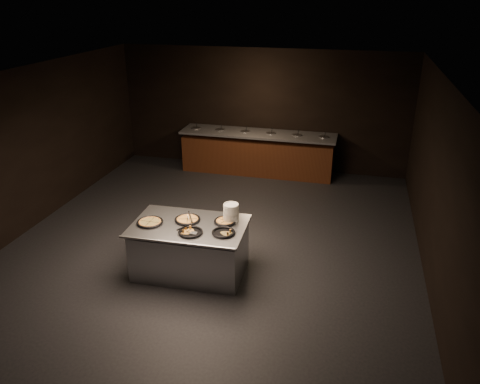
{
  "coord_description": "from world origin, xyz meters",
  "views": [
    {
      "loc": [
        2.22,
        -6.94,
        4.12
      ],
      "look_at": [
        0.39,
        0.3,
        0.88
      ],
      "focal_mm": 35.0,
      "sensor_mm": 36.0,
      "label": 1
    }
  ],
  "objects": [
    {
      "name": "server_left",
      "position": [
        -0.12,
        -0.87,
        0.9
      ],
      "size": [
        0.24,
        0.26,
        0.16
      ],
      "rotation": [
        0.0,
        0.0,
        2.34
      ],
      "color": "silver",
      "rests_on": "serving_counter"
    },
    {
      "name": "salad_bar",
      "position": [
        0.0,
        3.56,
        0.44
      ],
      "size": [
        3.7,
        0.83,
        1.18
      ],
      "color": "#562914",
      "rests_on": "ground"
    },
    {
      "name": "plate_stack",
      "position": [
        0.5,
        -0.71,
        0.97
      ],
      "size": [
        0.24,
        0.24,
        0.28
      ],
      "primitive_type": "cylinder",
      "color": "silver",
      "rests_on": "serving_counter"
    },
    {
      "name": "room",
      "position": [
        0.0,
        0.0,
        1.45
      ],
      "size": [
        7.02,
        8.02,
        2.92
      ],
      "color": "black",
      "rests_on": "ground"
    },
    {
      "name": "server_right",
      "position": [
        -0.03,
        -1.27,
        0.9
      ],
      "size": [
        0.31,
        0.1,
        0.15
      ],
      "rotation": [
        0.0,
        0.0,
        0.09
      ],
      "color": "silver",
      "rests_on": "serving_counter"
    },
    {
      "name": "pan_veggie_slices",
      "position": [
        0.5,
        -1.13,
        0.85
      ],
      "size": [
        0.35,
        0.35,
        0.04
      ],
      "rotation": [
        0.0,
        0.0,
        -0.7
      ],
      "color": "black",
      "rests_on": "serving_counter"
    },
    {
      "name": "pan_cheese_slices_b",
      "position": [
        0.03,
        -1.24,
        0.85
      ],
      "size": [
        0.37,
        0.37,
        0.04
      ],
      "rotation": [
        0.0,
        0.0,
        1.86
      ],
      "color": "black",
      "rests_on": "serving_counter"
    },
    {
      "name": "pan_cheese_slices_a",
      "position": [
        0.43,
        -0.78,
        0.85
      ],
      "size": [
        0.35,
        0.35,
        0.04
      ],
      "rotation": [
        0.0,
        0.0,
        1.22
      ],
      "color": "black",
      "rests_on": "serving_counter"
    },
    {
      "name": "pan_cheese_whole",
      "position": [
        -0.16,
        -0.86,
        0.85
      ],
      "size": [
        0.4,
        0.4,
        0.04
      ],
      "rotation": [
        0.0,
        0.0,
        0.29
      ],
      "color": "black",
      "rests_on": "serving_counter"
    },
    {
      "name": "serving_counter",
      "position": [
        -0.09,
        -0.98,
        0.4
      ],
      "size": [
        1.77,
        1.17,
        0.83
      ],
      "rotation": [
        0.0,
        0.0,
        0.03
      ],
      "color": "silver",
      "rests_on": "ground"
    },
    {
      "name": "pan_veggie_whole",
      "position": [
        -0.68,
        -1.09,
        0.85
      ],
      "size": [
        0.4,
        0.4,
        0.04
      ],
      "rotation": [
        0.0,
        0.0,
        -0.03
      ],
      "color": "black",
      "rests_on": "serving_counter"
    }
  ]
}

